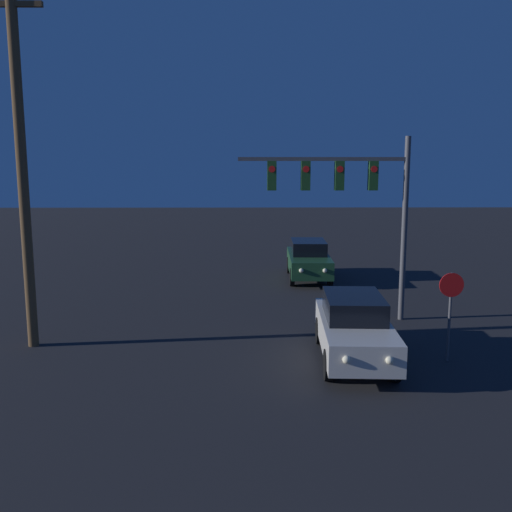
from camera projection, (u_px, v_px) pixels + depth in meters
name	position (u px, v px, depth m)	size (l,w,h in m)	color
car_near	(354.00, 327.00, 14.50)	(1.89, 4.55, 1.66)	beige
car_far	(309.00, 259.00, 24.53)	(1.81, 4.52, 1.66)	#1E4728
traffic_signal_mast	(351.00, 192.00, 17.72)	(5.32, 0.30, 5.80)	#4C4C51
stop_sign	(451.00, 301.00, 14.29)	(0.61, 0.07, 2.30)	#4C4C51
utility_pole	(21.00, 158.00, 14.93)	(1.57, 0.28, 9.93)	brown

